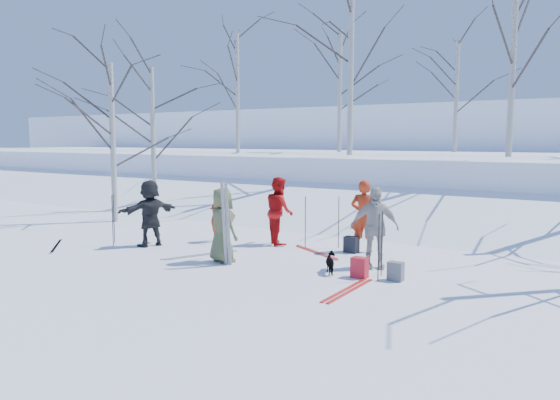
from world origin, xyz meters
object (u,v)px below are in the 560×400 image
Objects in this scene: backpack_red at (360,268)px; backpack_grey at (396,271)px; skier_redor_behind at (279,211)px; skier_grey_west at (150,213)px; skier_red_seated at (217,223)px; backpack_dark at (351,244)px; skier_olive_center at (222,225)px; dog at (332,263)px; skier_cream_east at (374,228)px; skier_red_north at (364,216)px.

backpack_grey is at bearing 14.60° from backpack_red.
skier_grey_west is at bearing 80.22° from skier_redor_behind.
backpack_dark is (3.70, 0.75, -0.33)m from skier_red_seated.
skier_olive_center reaches higher than backpack_dark.
skier_grey_west is 6.08m from backpack_red.
skier_redor_behind is at bearing -78.77° from dog.
skier_cream_east is 1.18m from backpack_red.
dog is at bearing 87.75° from skier_red_north.
skier_red_seated is 0.59× the size of skier_cream_east.
skier_grey_west is (-4.99, -2.44, -0.02)m from skier_red_north.
skier_red_north is at bearing 133.29° from skier_grey_west.
skier_cream_east is 6.01m from skier_grey_west.
skier_redor_behind is 3.41m from skier_grey_west.
backpack_dark is (-1.14, 1.22, -0.70)m from skier_cream_east.
skier_red_seated is (-3.89, -1.03, -0.37)m from skier_red_north.
dog is 1.29× the size of backpack_red.
skier_red_north is 2.76m from backpack_red.
skier_redor_behind is 3.43m from skier_cream_east.
skier_redor_behind is 4.53m from backpack_grey.
skier_red_north reaches higher than dog.
skier_olive_center is 4.07× the size of backpack_red.
dog is 1.34m from backpack_grey.
backpack_red is (4.94, -1.42, -0.32)m from skier_red_seated.
skier_redor_behind reaches higher than skier_red_north.
skier_olive_center is 2.51m from skier_redor_behind.
skier_grey_west is at bearing -41.20° from dog.
skier_cream_east is at bearing 96.40° from backpack_red.
skier_redor_behind is (-0.11, 2.51, 0.05)m from skier_olive_center.
backpack_red is at bearing 107.11° from skier_grey_west.
skier_redor_behind reaches higher than skier_grey_west.
backpack_dark is (-0.62, 2.19, -0.03)m from dog.
backpack_red is at bearing 140.36° from dog.
skier_olive_center reaches higher than backpack_grey.
skier_red_north reaches higher than skier_cream_east.
skier_red_north reaches higher than backpack_dark.
dog is at bearing -178.67° from backpack_red.
dog reaches higher than backpack_grey.
backpack_grey is at bearing 115.59° from skier_red_north.
skier_redor_behind is at bearing -87.68° from skier_red_seated.
backpack_dark is (-0.19, -0.28, -0.70)m from skier_red_north.
skier_red_seated is 1.82m from skier_grey_west.
backpack_red is (3.24, 0.42, -0.64)m from skier_olive_center.
skier_olive_center is 0.95× the size of skier_cream_east.
skier_grey_west is 4.62× the size of backpack_grey.
skier_cream_east is at bearing 136.39° from backpack_grey.
skier_red_north is at bearing -95.68° from skier_red_seated.
backpack_dark is at bearing -115.18° from dog.
skier_redor_behind is at bearing 154.69° from backpack_grey.
backpack_grey is (1.75, -2.27, -0.71)m from skier_red_north.
skier_red_north is 1.00× the size of skier_redor_behind.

